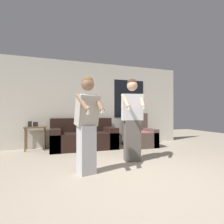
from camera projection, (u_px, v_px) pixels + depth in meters
The scene contains 7 objects.
ground_plane at pixel (152, 182), 2.62m from camera, with size 14.00×14.00×0.00m, color tan.
wall_back at pixel (98, 104), 5.80m from camera, with size 6.00×0.07×2.70m.
couch at pixel (83, 138), 5.15m from camera, with size 1.88×0.91×0.89m.
armchair at pixel (139, 136), 5.52m from camera, with size 0.85×0.88×1.04m.
side_table at pixel (35, 130), 4.93m from camera, with size 0.57×0.40×0.82m.
person_left at pixel (87, 123), 2.99m from camera, with size 0.45×0.56×1.67m.
person_right at pixel (132, 119), 3.82m from camera, with size 0.50×0.52×1.80m.
Camera 1 is at (-1.42, -2.30, 1.04)m, focal length 28.00 mm.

